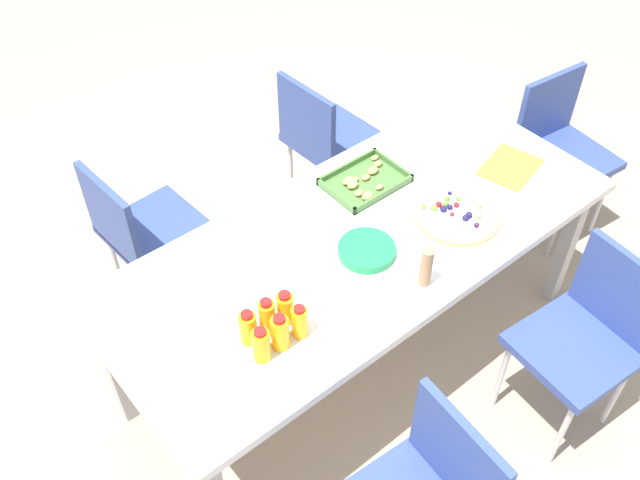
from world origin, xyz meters
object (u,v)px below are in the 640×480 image
chair_end (559,143)px  chair_far_right (324,136)px  chair_far_left (141,229)px  juice_bottle_1 (280,333)px  juice_bottle_2 (300,322)px  fruit_pizza (457,214)px  plate_stack (367,250)px  party_table (361,248)px  napkin_stack (275,223)px  juice_bottle_0 (261,345)px  paper_folder (510,167)px  juice_bottle_5 (285,308)px  cardboard_tube (426,267)px  juice_bottle_3 (248,328)px  juice_bottle_4 (267,317)px  snack_tray (365,181)px  chair_near_right (589,332)px

chair_end → chair_far_right: bearing=-36.1°
chair_far_left → juice_bottle_1: juice_bottle_1 is taller
juice_bottle_2 → fruit_pizza: 0.83m
plate_stack → chair_far_left: bearing=119.5°
party_table → fruit_pizza: size_ratio=6.10×
napkin_stack → juice_bottle_0: bearing=-130.9°
chair_end → paper_folder: bearing=18.3°
plate_stack → napkin_stack: bearing=116.5°
plate_stack → napkin_stack: plate_stack is taller
juice_bottle_5 → fruit_pizza: bearing=-1.4°
chair_far_left → cardboard_tube: 1.30m
juice_bottle_5 → cardboard_tube: size_ratio=0.81×
cardboard_tube → juice_bottle_3: bearing=163.1°
party_table → juice_bottle_2: (-0.47, -0.21, 0.13)m
juice_bottle_2 → chair_far_right: bearing=47.0°
chair_far_left → juice_bottle_4: 0.99m
juice_bottle_4 → snack_tray: juice_bottle_4 is taller
fruit_pizza → plate_stack: (-0.41, 0.08, 0.00)m
juice_bottle_0 → juice_bottle_5: (0.15, 0.07, -0.00)m
juice_bottle_2 → fruit_pizza: size_ratio=0.41×
chair_near_right → cardboard_tube: (-0.47, 0.45, 0.31)m
juice_bottle_2 → napkin_stack: juice_bottle_2 is taller
chair_far_right → juice_bottle_2: 1.44m
chair_far_left → chair_end: 2.05m
juice_bottle_1 → party_table: bearing=21.1°
chair_far_right → juice_bottle_2: (-0.96, -1.03, 0.29)m
chair_near_right → juice_bottle_5: bearing=61.9°
chair_far_right → juice_bottle_0: size_ratio=5.88×
juice_bottle_4 → napkin_stack: (0.33, 0.39, -0.06)m
juice_bottle_1 → juice_bottle_4: size_ratio=0.98×
fruit_pizza → cardboard_tube: size_ratio=2.02×
chair_far_left → juice_bottle_5: size_ratio=6.13×
party_table → chair_near_right: bearing=-57.6°
party_table → chair_near_right: (0.48, -0.76, -0.17)m
juice_bottle_2 → snack_tray: size_ratio=0.42×
party_table → chair_end: size_ratio=2.48×
snack_tray → fruit_pizza: bearing=-69.0°
juice_bottle_0 → chair_far_left: bearing=85.7°
juice_bottle_0 → juice_bottle_2: juice_bottle_0 is taller
juice_bottle_0 → juice_bottle_1: (0.08, -0.00, 0.00)m
fruit_pizza → chair_far_right: bearing=82.3°
chair_far_left → cardboard_tube: bearing=22.7°
chair_end → chair_far_left: bearing=-15.8°
juice_bottle_1 → cardboard_tube: size_ratio=0.88×
juice_bottle_1 → cardboard_tube: cardboard_tube is taller
chair_near_right → juice_bottle_2: size_ratio=6.08×
chair_far_right → plate_stack: bearing=-33.9°
chair_near_right → chair_far_right: 1.58m
juice_bottle_5 → snack_tray: 0.77m
juice_bottle_1 → juice_bottle_2: juice_bottle_1 is taller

